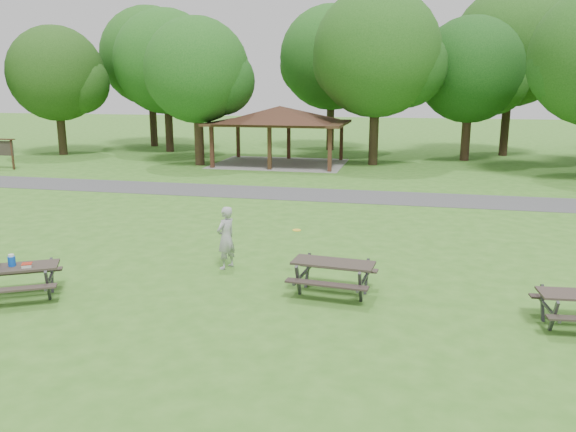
{
  "coord_description": "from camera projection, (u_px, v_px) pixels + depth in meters",
  "views": [
    {
      "loc": [
        4.51,
        -11.75,
        5.08
      ],
      "look_at": [
        1.0,
        4.0,
        1.3
      ],
      "focal_mm": 35.0,
      "sensor_mm": 36.0,
      "label": 1
    }
  ],
  "objects": [
    {
      "name": "picnic_table_middle",
      "position": [
        333.0,
        270.0,
        13.83
      ],
      "size": [
        2.15,
        1.79,
        0.87
      ],
      "color": "#302822",
      "rests_on": "ground"
    },
    {
      "name": "frisbee_thrower",
      "position": [
        226.0,
        238.0,
        15.73
      ],
      "size": [
        0.66,
        0.77,
        1.79
      ],
      "primitive_type": "imported",
      "rotation": [
        0.0,
        0.0,
        -1.99
      ],
      "color": "#9F9FA1",
      "rests_on": "ground"
    },
    {
      "name": "notice_board",
      "position": [
        3.0,
        148.0,
        34.32
      ],
      "size": [
        1.6,
        0.3,
        1.88
      ],
      "color": "#392314",
      "rests_on": "ground"
    },
    {
      "name": "tree_row_f",
      "position": [
        472.0,
        73.0,
        37.35
      ],
      "size": [
        7.35,
        7.0,
        9.55
      ],
      "color": "#331F16",
      "rests_on": "ground"
    },
    {
      "name": "tree_row_b",
      "position": [
        58.0,
        77.0,
        40.67
      ],
      "size": [
        7.14,
        6.8,
        9.28
      ],
      "color": "black",
      "rests_on": "ground"
    },
    {
      "name": "tree_deep_a",
      "position": [
        151.0,
        59.0,
        46.14
      ],
      "size": [
        8.4,
        8.0,
        11.38
      ],
      "color": "black",
      "rests_on": "ground"
    },
    {
      "name": "picnic_table_near",
      "position": [
        6.0,
        269.0,
        13.38
      ],
      "size": [
        2.49,
        2.33,
        1.37
      ],
      "color": "#302823",
      "rests_on": "ground"
    },
    {
      "name": "tree_deep_b",
      "position": [
        333.0,
        61.0,
        43.5
      ],
      "size": [
        8.4,
        8.0,
        11.13
      ],
      "color": "black",
      "rests_on": "ground"
    },
    {
      "name": "tree_row_c",
      "position": [
        167.0,
        65.0,
        42.32
      ],
      "size": [
        8.19,
        7.8,
        10.67
      ],
      "color": "black",
      "rests_on": "ground"
    },
    {
      "name": "tree_row_e",
      "position": [
        378.0,
        57.0,
        35.08
      ],
      "size": [
        8.4,
        8.0,
        11.02
      ],
      "color": "black",
      "rests_on": "ground"
    },
    {
      "name": "tree_row_d",
      "position": [
        198.0,
        74.0,
        35.26
      ],
      "size": [
        6.93,
        6.6,
        9.27
      ],
      "color": "#322216",
      "rests_on": "ground"
    },
    {
      "name": "tree_deep_c",
      "position": [
        513.0,
        51.0,
        39.67
      ],
      "size": [
        8.82,
        8.4,
        11.9
      ],
      "color": "black",
      "rests_on": "ground"
    },
    {
      "name": "frisbee_in_flight",
      "position": [
        297.0,
        230.0,
        14.82
      ],
      "size": [
        0.26,
        0.26,
        0.02
      ],
      "color": "yellow",
      "rests_on": "ground"
    },
    {
      "name": "asphalt_path",
      "position": [
        313.0,
        195.0,
        26.58
      ],
      "size": [
        120.0,
        3.2,
        0.02
      ],
      "primitive_type": "cube",
      "color": "#454547",
      "rests_on": "ground"
    },
    {
      "name": "ground",
      "position": [
        210.0,
        305.0,
        13.28
      ],
      "size": [
        160.0,
        160.0,
        0.0
      ],
      "primitive_type": "plane",
      "color": "#397220",
      "rests_on": "ground"
    },
    {
      "name": "pavilion",
      "position": [
        280.0,
        117.0,
        36.24
      ],
      "size": [
        8.6,
        7.01,
        3.76
      ],
      "color": "#361D13",
      "rests_on": "ground"
    }
  ]
}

